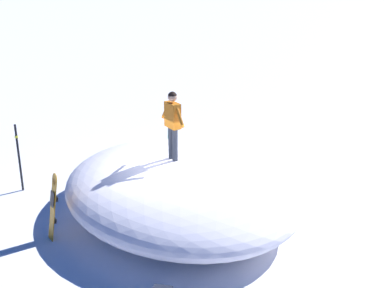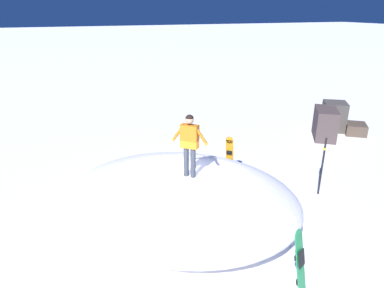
{
  "view_description": "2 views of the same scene",
  "coord_description": "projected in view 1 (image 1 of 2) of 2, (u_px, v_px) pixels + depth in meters",
  "views": [
    {
      "loc": [
        3.53,
        -11.07,
        6.17
      ],
      "look_at": [
        0.69,
        0.0,
        2.0
      ],
      "focal_mm": 46.89,
      "sensor_mm": 36.0,
      "label": 1
    },
    {
      "loc": [
        3.2,
        8.24,
        5.76
      ],
      "look_at": [
        -0.18,
        -0.34,
        2.13
      ],
      "focal_mm": 32.34,
      "sensor_mm": 36.0,
      "label": 2
    }
  ],
  "objects": [
    {
      "name": "snowboard_secondary_upright",
      "position": [
        172.0,
        134.0,
        16.37
      ],
      "size": [
        0.42,
        0.43,
        1.67
      ],
      "color": "#1E8C47",
      "rests_on": "ground"
    },
    {
      "name": "snowboarder_standing",
      "position": [
        173.0,
        119.0,
        12.36
      ],
      "size": [
        0.82,
        0.78,
        1.76
      ],
      "color": "#333842",
      "rests_on": "snow_mound"
    },
    {
      "name": "snow_mound",
      "position": [
        180.0,
        189.0,
        12.77
      ],
      "size": [
        8.75,
        8.69,
        1.45
      ],
      "primitive_type": "ellipsoid",
      "rotation": [
        0.0,
        0.0,
        2.39
      ],
      "color": "white",
      "rests_on": "ground"
    },
    {
      "name": "ground",
      "position": [
        166.0,
        214.0,
        13.01
      ],
      "size": [
        240.0,
        240.0,
        0.0
      ],
      "primitive_type": "plane",
      "color": "white"
    },
    {
      "name": "snowboard_primary_upright",
      "position": [
        53.0,
        206.0,
        11.61
      ],
      "size": [
        0.39,
        0.39,
        1.64
      ],
      "color": "orange",
      "rests_on": "ground"
    },
    {
      "name": "trail_marker_pole",
      "position": [
        19.0,
        157.0,
        14.03
      ],
      "size": [
        0.1,
        0.1,
        1.98
      ],
      "color": "black",
      "rests_on": "ground"
    }
  ]
}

